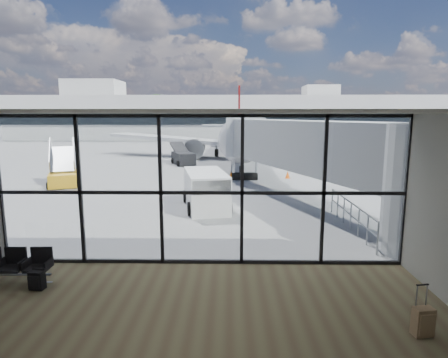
{
  "coord_description": "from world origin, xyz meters",
  "views": [
    {
      "loc": [
        0.83,
        -10.8,
        4.45
      ],
      "look_at": [
        0.63,
        3.0,
        2.1
      ],
      "focal_mm": 30.0,
      "sensor_mm": 36.0,
      "label": 1
    }
  ],
  "objects_px": {
    "backpack": "(37,280)",
    "belt_loader": "(183,157)",
    "suitcase": "(423,322)",
    "airliner": "(240,132)",
    "service_van": "(206,190)",
    "seating_row": "(14,263)",
    "mobile_stairs": "(63,177)"
  },
  "relations": [
    {
      "from": "backpack",
      "to": "belt_loader",
      "type": "height_order",
      "value": "belt_loader"
    },
    {
      "from": "backpack",
      "to": "suitcase",
      "type": "bearing_deg",
      "value": -4.93
    },
    {
      "from": "service_van",
      "to": "mobile_stairs",
      "type": "bearing_deg",
      "value": 137.58
    },
    {
      "from": "backpack",
      "to": "suitcase",
      "type": "relative_size",
      "value": 0.51
    },
    {
      "from": "airliner",
      "to": "service_van",
      "type": "height_order",
      "value": "airliner"
    },
    {
      "from": "backpack",
      "to": "suitcase",
      "type": "distance_m",
      "value": 9.12
    },
    {
      "from": "suitcase",
      "to": "mobile_stairs",
      "type": "height_order",
      "value": "mobile_stairs"
    },
    {
      "from": "airliner",
      "to": "mobile_stairs",
      "type": "height_order",
      "value": "airliner"
    },
    {
      "from": "backpack",
      "to": "belt_loader",
      "type": "xyz_separation_m",
      "value": [
        0.69,
        25.1,
        0.38
      ]
    },
    {
      "from": "seating_row",
      "to": "suitcase",
      "type": "distance_m",
      "value": 10.08
    },
    {
      "from": "service_van",
      "to": "belt_loader",
      "type": "height_order",
      "value": "belt_loader"
    },
    {
      "from": "seating_row",
      "to": "airliner",
      "type": "bearing_deg",
      "value": 76.48
    },
    {
      "from": "backpack",
      "to": "service_van",
      "type": "relative_size",
      "value": 0.13
    },
    {
      "from": "airliner",
      "to": "seating_row",
      "type": "bearing_deg",
      "value": -101.19
    },
    {
      "from": "suitcase",
      "to": "service_van",
      "type": "distance_m",
      "value": 11.81
    },
    {
      "from": "seating_row",
      "to": "suitcase",
      "type": "xyz_separation_m",
      "value": [
        9.78,
        -2.44,
        -0.18
      ]
    },
    {
      "from": "suitcase",
      "to": "service_van",
      "type": "height_order",
      "value": "service_van"
    },
    {
      "from": "seating_row",
      "to": "suitcase",
      "type": "relative_size",
      "value": 1.92
    },
    {
      "from": "airliner",
      "to": "mobile_stairs",
      "type": "distance_m",
      "value": 21.58
    },
    {
      "from": "seating_row",
      "to": "belt_loader",
      "type": "height_order",
      "value": "belt_loader"
    },
    {
      "from": "backpack",
      "to": "belt_loader",
      "type": "bearing_deg",
      "value": 95.77
    },
    {
      "from": "suitcase",
      "to": "mobile_stairs",
      "type": "relative_size",
      "value": 0.29
    },
    {
      "from": "seating_row",
      "to": "suitcase",
      "type": "bearing_deg",
      "value": -15.28
    },
    {
      "from": "backpack",
      "to": "suitcase",
      "type": "xyz_separation_m",
      "value": [
        8.91,
        -1.94,
        0.06
      ]
    },
    {
      "from": "belt_loader",
      "to": "mobile_stairs",
      "type": "relative_size",
      "value": 1.18
    },
    {
      "from": "backpack",
      "to": "service_van",
      "type": "xyz_separation_m",
      "value": [
        3.84,
        8.71,
        0.65
      ]
    },
    {
      "from": "backpack",
      "to": "service_van",
      "type": "distance_m",
      "value": 9.54
    },
    {
      "from": "mobile_stairs",
      "to": "seating_row",
      "type": "bearing_deg",
      "value": -92.53
    },
    {
      "from": "mobile_stairs",
      "to": "suitcase",
      "type": "bearing_deg",
      "value": -69.98
    },
    {
      "from": "seating_row",
      "to": "backpack",
      "type": "height_order",
      "value": "seating_row"
    },
    {
      "from": "seating_row",
      "to": "mobile_stairs",
      "type": "xyz_separation_m",
      "value": [
        -4.84,
        14.01,
        0.07
      ]
    },
    {
      "from": "belt_loader",
      "to": "mobile_stairs",
      "type": "xyz_separation_m",
      "value": [
        -6.4,
        -10.59,
        -0.08
      ]
    }
  ]
}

